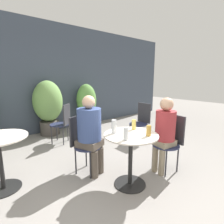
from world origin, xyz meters
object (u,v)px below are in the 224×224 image
at_px(potted_plant_2, 87,103).
at_px(beer_glass_1, 114,127).
at_px(seated_person_1, 90,129).
at_px(potted_plant_1, 48,105).
at_px(bistro_chair_0, 170,138).
at_px(beer_glass_2, 126,134).
at_px(bistro_chair_4, 141,119).
at_px(bistro_chair_1, 82,139).
at_px(seated_person_0, 165,129).
at_px(bistro_chair_2, 63,120).
at_px(cafe_table_near, 131,148).
at_px(beer_glass_3, 149,131).
at_px(beer_glass_0, 134,125).

bearing_deg(potted_plant_2, beer_glass_1, -115.02).
distance_m(seated_person_1, potted_plant_1, 2.38).
height_order(bistro_chair_0, beer_glass_2, bistro_chair_0).
bearing_deg(bistro_chair_4, bistro_chair_1, -81.64).
bearing_deg(bistro_chair_1, seated_person_0, -63.38).
distance_m(bistro_chair_4, seated_person_1, 1.78).
distance_m(bistro_chair_1, bistro_chair_2, 1.42).
height_order(cafe_table_near, seated_person_1, seated_person_1).
height_order(bistro_chair_2, beer_glass_1, beer_glass_1).
relative_size(bistro_chair_1, potted_plant_1, 0.64).
distance_m(cafe_table_near, beer_glass_3, 0.36).
relative_size(cafe_table_near, potted_plant_1, 0.53).
bearing_deg(bistro_chair_2, beer_glass_2, 42.03).
xyz_separation_m(beer_glass_2, potted_plant_2, (1.33, 3.01, -0.09)).
distance_m(bistro_chair_2, beer_glass_1, 2.00).
xyz_separation_m(bistro_chair_2, seated_person_1, (-0.26, -1.53, 0.19)).
bearing_deg(seated_person_1, beer_glass_3, -87.10).
xyz_separation_m(cafe_table_near, seated_person_0, (0.67, -0.09, 0.18)).
bearing_deg(beer_glass_2, bistro_chair_2, 84.52).
height_order(bistro_chair_4, potted_plant_2, potted_plant_2).
xyz_separation_m(bistro_chair_0, bistro_chair_1, (-1.13, 0.89, 0.00)).
bearing_deg(bistro_chair_4, bistro_chair_0, -29.58).
relative_size(cafe_table_near, beer_glass_1, 3.92).
relative_size(cafe_table_near, potted_plant_2, 0.57).
height_order(seated_person_1, beer_glass_3, seated_person_1).
xyz_separation_m(bistro_chair_4, beer_glass_1, (-1.62, -0.87, 0.31)).
distance_m(beer_glass_0, beer_glass_1, 0.35).
xyz_separation_m(cafe_table_near, beer_glass_3, (0.13, -0.20, 0.27)).
bearing_deg(bistro_chair_4, seated_person_1, -76.71).
relative_size(bistro_chair_4, beer_glass_3, 6.54).
bearing_deg(seated_person_0, bistro_chair_2, -155.64).
bearing_deg(potted_plant_1, cafe_table_near, -89.82).
bearing_deg(seated_person_0, potted_plant_2, 179.46).
xyz_separation_m(cafe_table_near, potted_plant_1, (-0.01, 3.00, 0.26)).
bearing_deg(bistro_chair_0, seated_person_0, -90.00).
distance_m(bistro_chair_1, beer_glass_0, 0.87).
height_order(bistro_chair_0, potted_plant_2, potted_plant_2).
xyz_separation_m(cafe_table_near, seated_person_1, (-0.25, 0.63, 0.18)).
distance_m(bistro_chair_0, beer_glass_0, 0.73).
height_order(seated_person_0, potted_plant_2, potted_plant_2).
relative_size(bistro_chair_0, potted_plant_1, 0.64).
relative_size(bistro_chair_2, potted_plant_1, 0.64).
relative_size(cafe_table_near, beer_glass_0, 5.08).
bearing_deg(beer_glass_0, bistro_chair_2, 95.29).
distance_m(bistro_chair_2, beer_glass_3, 2.37).
height_order(seated_person_0, potted_plant_1, potted_plant_1).
relative_size(beer_glass_0, potted_plant_1, 0.10).
relative_size(seated_person_0, potted_plant_1, 0.84).
relative_size(beer_glass_0, beer_glass_1, 0.77).
height_order(beer_glass_0, potted_plant_1, potted_plant_1).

